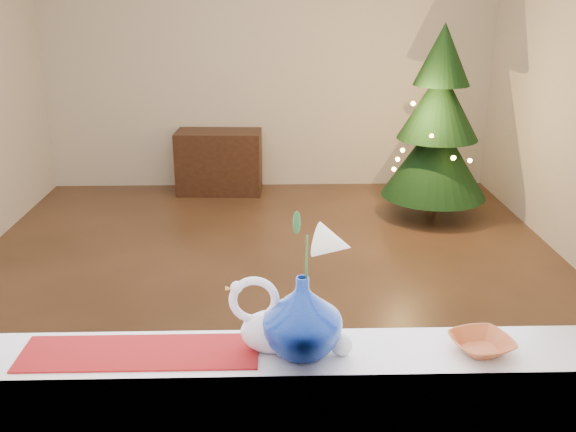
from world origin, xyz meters
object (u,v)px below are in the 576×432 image
object	(u,v)px
xmas_tree	(438,123)
amber_dish	(481,345)
blue_vase	(302,310)
swan	(273,316)
side_table	(219,162)
paperweight	(341,345)

from	to	relation	value
xmas_tree	amber_dish	bearing A→B (deg)	-102.31
blue_vase	swan	bearing A→B (deg)	166.69
swan	side_table	distance (m)	4.69
swan	blue_vase	bearing A→B (deg)	-23.98
paperweight	side_table	distance (m)	4.74
swan	side_table	size ratio (longest dim) A/B	0.31
swan	paperweight	distance (m)	0.22
amber_dish	side_table	bearing A→B (deg)	103.82
swan	amber_dish	distance (m)	0.62
swan	xmas_tree	xyz separation A→B (m)	(1.46, 3.82, -0.18)
swan	xmas_tree	distance (m)	4.09
amber_dish	side_table	world-z (taller)	amber_dish
amber_dish	xmas_tree	size ratio (longest dim) A/B	0.09
amber_dish	xmas_tree	bearing A→B (deg)	77.69
side_table	amber_dish	bearing A→B (deg)	-73.43
xmas_tree	side_table	size ratio (longest dim) A/B	2.03
swan	paperweight	world-z (taller)	swan
xmas_tree	blue_vase	bearing A→B (deg)	-109.66
paperweight	amber_dish	world-z (taller)	paperweight
blue_vase	amber_dish	xyz separation A→B (m)	(0.53, -0.01, -0.12)
side_table	paperweight	bearing A→B (deg)	-78.41
paperweight	side_table	world-z (taller)	paperweight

